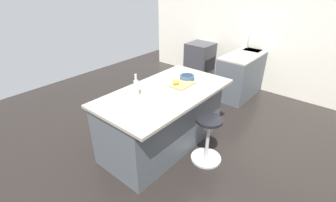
{
  "coord_description": "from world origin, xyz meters",
  "views": [
    {
      "loc": [
        2.5,
        1.83,
        2.4
      ],
      "look_at": [
        0.18,
        -0.12,
        0.8
      ],
      "focal_mm": 25.66,
      "sensor_mm": 36.0,
      "label": 1
    }
  ],
  "objects_px": {
    "fruit_bowl": "(187,77)",
    "apple_yellow": "(176,82)",
    "oven_range": "(200,61)",
    "kitchen_island": "(163,118)",
    "cutting_board": "(182,85)",
    "stool_by_window": "(207,141)",
    "water_bottle": "(136,87)"
  },
  "relations": [
    {
      "from": "oven_range",
      "to": "kitchen_island",
      "type": "relative_size",
      "value": 0.45
    },
    {
      "from": "kitchen_island",
      "to": "apple_yellow",
      "type": "height_order",
      "value": "apple_yellow"
    },
    {
      "from": "stool_by_window",
      "to": "fruit_bowl",
      "type": "distance_m",
      "value": 1.04
    },
    {
      "from": "water_bottle",
      "to": "cutting_board",
      "type": "bearing_deg",
      "value": 158.57
    },
    {
      "from": "oven_range",
      "to": "fruit_bowl",
      "type": "xyz_separation_m",
      "value": [
        2.17,
        1.15,
        0.53
      ]
    },
    {
      "from": "cutting_board",
      "to": "apple_yellow",
      "type": "relative_size",
      "value": 4.05
    },
    {
      "from": "water_bottle",
      "to": "kitchen_island",
      "type": "bearing_deg",
      "value": 156.04
    },
    {
      "from": "stool_by_window",
      "to": "oven_range",
      "type": "bearing_deg",
      "value": -144.6
    },
    {
      "from": "fruit_bowl",
      "to": "apple_yellow",
      "type": "bearing_deg",
      "value": 2.69
    },
    {
      "from": "kitchen_island",
      "to": "apple_yellow",
      "type": "bearing_deg",
      "value": 170.11
    },
    {
      "from": "oven_range",
      "to": "water_bottle",
      "type": "height_order",
      "value": "water_bottle"
    },
    {
      "from": "kitchen_island",
      "to": "stool_by_window",
      "type": "xyz_separation_m",
      "value": [
        -0.12,
        0.72,
        -0.15
      ]
    },
    {
      "from": "stool_by_window",
      "to": "apple_yellow",
      "type": "xyz_separation_m",
      "value": [
        -0.13,
        -0.68,
        0.68
      ]
    },
    {
      "from": "kitchen_island",
      "to": "water_bottle",
      "type": "relative_size",
      "value": 6.4
    },
    {
      "from": "fruit_bowl",
      "to": "stool_by_window",
      "type": "bearing_deg",
      "value": 58.39
    },
    {
      "from": "kitchen_island",
      "to": "cutting_board",
      "type": "height_order",
      "value": "cutting_board"
    },
    {
      "from": "water_bottle",
      "to": "fruit_bowl",
      "type": "xyz_separation_m",
      "value": [
        -0.9,
        0.19,
        -0.08
      ]
    },
    {
      "from": "stool_by_window",
      "to": "water_bottle",
      "type": "height_order",
      "value": "water_bottle"
    },
    {
      "from": "oven_range",
      "to": "kitchen_island",
      "type": "height_order",
      "value": "kitchen_island"
    },
    {
      "from": "kitchen_island",
      "to": "fruit_bowl",
      "type": "bearing_deg",
      "value": 176.92
    },
    {
      "from": "apple_yellow",
      "to": "fruit_bowl",
      "type": "height_order",
      "value": "apple_yellow"
    },
    {
      "from": "oven_range",
      "to": "apple_yellow",
      "type": "xyz_separation_m",
      "value": [
        2.46,
        1.16,
        0.55
      ]
    },
    {
      "from": "kitchen_island",
      "to": "fruit_bowl",
      "type": "height_order",
      "value": "fruit_bowl"
    },
    {
      "from": "kitchen_island",
      "to": "cutting_board",
      "type": "relative_size",
      "value": 5.55
    },
    {
      "from": "water_bottle",
      "to": "fruit_bowl",
      "type": "relative_size",
      "value": 1.38
    },
    {
      "from": "cutting_board",
      "to": "water_bottle",
      "type": "xyz_separation_m",
      "value": [
        0.68,
        -0.27,
        0.11
      ]
    },
    {
      "from": "oven_range",
      "to": "cutting_board",
      "type": "height_order",
      "value": "cutting_board"
    },
    {
      "from": "kitchen_island",
      "to": "cutting_board",
      "type": "bearing_deg",
      "value": 161.5
    },
    {
      "from": "stool_by_window",
      "to": "water_bottle",
      "type": "xyz_separation_m",
      "value": [
        0.48,
        -0.88,
        0.73
      ]
    },
    {
      "from": "cutting_board",
      "to": "kitchen_island",
      "type": "bearing_deg",
      "value": -18.5
    },
    {
      "from": "water_bottle",
      "to": "fruit_bowl",
      "type": "distance_m",
      "value": 0.93
    },
    {
      "from": "cutting_board",
      "to": "oven_range",
      "type": "bearing_deg",
      "value": -152.86
    }
  ]
}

